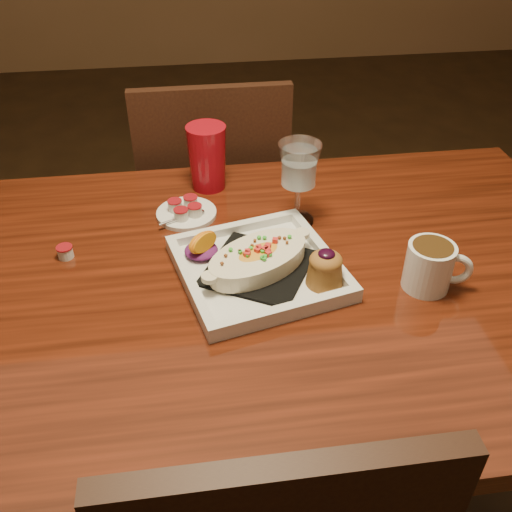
{
  "coord_description": "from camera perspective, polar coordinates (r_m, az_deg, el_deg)",
  "views": [
    {
      "loc": [
        -0.07,
        -0.82,
        1.42
      ],
      "look_at": [
        0.05,
        0.04,
        0.77
      ],
      "focal_mm": 40.0,
      "sensor_mm": 36.0,
      "label": 1
    }
  ],
  "objects": [
    {
      "name": "plate",
      "position": [
        1.06,
        0.8,
        -0.82
      ],
      "size": [
        0.34,
        0.34,
        0.08
      ],
      "rotation": [
        0.0,
        0.0,
        0.23
      ],
      "color": "silver",
      "rests_on": "table"
    },
    {
      "name": "saucer",
      "position": [
        1.24,
        -7.05,
        4.41
      ],
      "size": [
        0.13,
        0.13,
        0.09
      ],
      "color": "silver",
      "rests_on": "table"
    },
    {
      "name": "floor",
      "position": [
        1.65,
        -1.5,
        -22.98
      ],
      "size": [
        7.0,
        7.0,
        0.0
      ],
      "primitive_type": "plane",
      "color": "black",
      "rests_on": "ground"
    },
    {
      "name": "red_tumbler",
      "position": [
        1.32,
        -4.9,
        9.78
      ],
      "size": [
        0.09,
        0.09,
        0.15
      ],
      "primitive_type": "cone",
      "color": "#A30B18",
      "rests_on": "table"
    },
    {
      "name": "table",
      "position": [
        1.13,
        -2.03,
        -6.14
      ],
      "size": [
        1.5,
        0.9,
        0.75
      ],
      "color": "#65200E",
      "rests_on": "floor"
    },
    {
      "name": "creamer_loose",
      "position": [
        1.17,
        -18.54,
        0.4
      ],
      "size": [
        0.03,
        0.03,
        0.02
      ],
      "color": "silver",
      "rests_on": "table"
    },
    {
      "name": "chair_far",
      "position": [
        1.72,
        -4.23,
        4.61
      ],
      "size": [
        0.42,
        0.42,
        0.93
      ],
      "rotation": [
        0.0,
        0.0,
        3.14
      ],
      "color": "black",
      "rests_on": "floor"
    },
    {
      "name": "coffee_mug",
      "position": [
        1.07,
        17.08,
        -0.85
      ],
      "size": [
        0.12,
        0.09,
        0.09
      ],
      "rotation": [
        0.0,
        0.0,
        -0.3
      ],
      "color": "silver",
      "rests_on": "table"
    },
    {
      "name": "goblet",
      "position": [
        1.16,
        4.32,
        8.64
      ],
      "size": [
        0.09,
        0.09,
        0.18
      ],
      "color": "silver",
      "rests_on": "table"
    }
  ]
}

